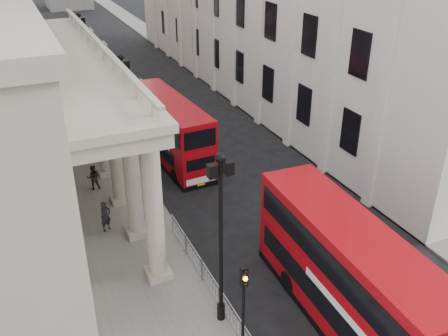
{
  "coord_description": "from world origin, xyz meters",
  "views": [
    {
      "loc": [
        -7.39,
        -11.58,
        16.53
      ],
      "look_at": [
        3.23,
        12.28,
        3.08
      ],
      "focal_mm": 40.0,
      "sensor_mm": 36.0,
      "label": 1
    }
  ],
  "objects_px": {
    "pedestrian_a": "(106,216)",
    "pedestrian_b": "(93,177)",
    "bus_far": "(170,128)",
    "lamp_post_north": "(83,52)",
    "lamp_post_mid": "(125,106)",
    "pedestrian_c": "(96,148)",
    "lamp_post_south": "(221,230)",
    "bus_near": "(348,275)",
    "traffic_light": "(244,294)"
  },
  "relations": [
    {
      "from": "pedestrian_a",
      "to": "traffic_light",
      "type": "bearing_deg",
      "value": -98.01
    },
    {
      "from": "lamp_post_south",
      "to": "pedestrian_b",
      "type": "bearing_deg",
      "value": 101.52
    },
    {
      "from": "traffic_light",
      "to": "pedestrian_b",
      "type": "height_order",
      "value": "traffic_light"
    },
    {
      "from": "lamp_post_north",
      "to": "bus_near",
      "type": "xyz_separation_m",
      "value": [
        4.97,
        -34.27,
        -2.29
      ]
    },
    {
      "from": "lamp_post_mid",
      "to": "traffic_light",
      "type": "bearing_deg",
      "value": -89.68
    },
    {
      "from": "lamp_post_south",
      "to": "lamp_post_mid",
      "type": "height_order",
      "value": "same"
    },
    {
      "from": "traffic_light",
      "to": "pedestrian_c",
      "type": "height_order",
      "value": "traffic_light"
    },
    {
      "from": "lamp_post_north",
      "to": "pedestrian_b",
      "type": "xyz_separation_m",
      "value": [
        -2.92,
        -17.68,
        -3.94
      ]
    },
    {
      "from": "pedestrian_a",
      "to": "pedestrian_b",
      "type": "height_order",
      "value": "pedestrian_a"
    },
    {
      "from": "pedestrian_a",
      "to": "pedestrian_b",
      "type": "relative_size",
      "value": 1.09
    },
    {
      "from": "lamp_post_south",
      "to": "bus_far",
      "type": "bearing_deg",
      "value": 78.91
    },
    {
      "from": "lamp_post_mid",
      "to": "pedestrian_a",
      "type": "xyz_separation_m",
      "value": [
        -3.2,
        -6.87,
        -3.86
      ]
    },
    {
      "from": "lamp_post_north",
      "to": "pedestrian_c",
      "type": "relative_size",
      "value": 4.49
    },
    {
      "from": "lamp_post_north",
      "to": "traffic_light",
      "type": "relative_size",
      "value": 1.93
    },
    {
      "from": "lamp_post_north",
      "to": "pedestrian_c",
      "type": "distance_m",
      "value": 13.94
    },
    {
      "from": "traffic_light",
      "to": "pedestrian_a",
      "type": "distance_m",
      "value": 11.81
    },
    {
      "from": "bus_near",
      "to": "pedestrian_b",
      "type": "relative_size",
      "value": 6.85
    },
    {
      "from": "pedestrian_a",
      "to": "pedestrian_b",
      "type": "xyz_separation_m",
      "value": [
        0.28,
        5.19,
        -0.07
      ]
    },
    {
      "from": "lamp_post_north",
      "to": "pedestrian_b",
      "type": "distance_m",
      "value": 18.35
    },
    {
      "from": "traffic_light",
      "to": "pedestrian_c",
      "type": "relative_size",
      "value": 2.32
    },
    {
      "from": "traffic_light",
      "to": "bus_near",
      "type": "height_order",
      "value": "bus_near"
    },
    {
      "from": "lamp_post_south",
      "to": "pedestrian_c",
      "type": "distance_m",
      "value": 19.21
    },
    {
      "from": "lamp_post_mid",
      "to": "traffic_light",
      "type": "distance_m",
      "value": 18.11
    },
    {
      "from": "bus_near",
      "to": "pedestrian_b",
      "type": "bearing_deg",
      "value": 117.6
    },
    {
      "from": "pedestrian_a",
      "to": "pedestrian_c",
      "type": "xyz_separation_m",
      "value": [
        1.36,
        9.6,
        -0.0
      ]
    },
    {
      "from": "traffic_light",
      "to": "bus_near",
      "type": "bearing_deg",
      "value": -2.93
    },
    {
      "from": "bus_near",
      "to": "bus_far",
      "type": "relative_size",
      "value": 1.08
    },
    {
      "from": "bus_far",
      "to": "lamp_post_north",
      "type": "bearing_deg",
      "value": 98.86
    },
    {
      "from": "lamp_post_north",
      "to": "pedestrian_b",
      "type": "bearing_deg",
      "value": -99.37
    },
    {
      "from": "bus_near",
      "to": "pedestrian_c",
      "type": "height_order",
      "value": "bus_near"
    },
    {
      "from": "pedestrian_b",
      "to": "pedestrian_c",
      "type": "xyz_separation_m",
      "value": [
        1.08,
        4.41,
        0.07
      ]
    },
    {
      "from": "lamp_post_mid",
      "to": "bus_near",
      "type": "height_order",
      "value": "lamp_post_mid"
    },
    {
      "from": "bus_far",
      "to": "pedestrian_b",
      "type": "xyz_separation_m",
      "value": [
        -6.23,
        -2.6,
        -1.43
      ]
    },
    {
      "from": "lamp_post_south",
      "to": "pedestrian_b",
      "type": "relative_size",
      "value": 4.86
    },
    {
      "from": "lamp_post_mid",
      "to": "pedestrian_c",
      "type": "xyz_separation_m",
      "value": [
        -1.84,
        2.73,
        -3.87
      ]
    },
    {
      "from": "pedestrian_c",
      "to": "pedestrian_b",
      "type": "bearing_deg",
      "value": -72.94
    },
    {
      "from": "lamp_post_north",
      "to": "pedestrian_b",
      "type": "height_order",
      "value": "lamp_post_north"
    },
    {
      "from": "bus_far",
      "to": "pedestrian_c",
      "type": "bearing_deg",
      "value": 157.08
    },
    {
      "from": "lamp_post_north",
      "to": "bus_far",
      "type": "height_order",
      "value": "lamp_post_north"
    },
    {
      "from": "bus_near",
      "to": "pedestrian_a",
      "type": "xyz_separation_m",
      "value": [
        -8.17,
        11.4,
        -1.57
      ]
    },
    {
      "from": "traffic_light",
      "to": "bus_far",
      "type": "height_order",
      "value": "bus_far"
    },
    {
      "from": "pedestrian_c",
      "to": "bus_far",
      "type": "bearing_deg",
      "value": 11.42
    },
    {
      "from": "pedestrian_a",
      "to": "pedestrian_c",
      "type": "bearing_deg",
      "value": 57.46
    },
    {
      "from": "bus_near",
      "to": "lamp_post_south",
      "type": "bearing_deg",
      "value": 157.64
    },
    {
      "from": "bus_far",
      "to": "pedestrian_c",
      "type": "distance_m",
      "value": 5.63
    },
    {
      "from": "pedestrian_a",
      "to": "bus_far",
      "type": "bearing_deg",
      "value": 25.6
    },
    {
      "from": "bus_far",
      "to": "pedestrian_a",
      "type": "height_order",
      "value": "bus_far"
    },
    {
      "from": "lamp_post_south",
      "to": "lamp_post_north",
      "type": "distance_m",
      "value": 32.0
    },
    {
      "from": "lamp_post_mid",
      "to": "pedestrian_a",
      "type": "height_order",
      "value": "lamp_post_mid"
    },
    {
      "from": "lamp_post_north",
      "to": "bus_near",
      "type": "distance_m",
      "value": 34.7
    }
  ]
}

